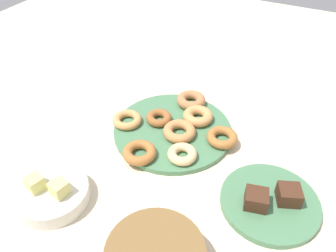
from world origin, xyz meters
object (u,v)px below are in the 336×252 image
Objects in this scene: donut_3 at (139,153)px; melon_chunk_left at (59,188)px; donut_plate at (173,130)px; brownie_near at (289,195)px; donut_6 at (190,100)px; donut_4 at (159,118)px; cake_plate at (269,202)px; donut_1 at (198,116)px; melon_chunk_right at (35,183)px; donut_0 at (179,131)px; donut_5 at (127,120)px; donut_2 at (222,137)px; brownie_far at (256,199)px; donut_7 at (182,154)px; fruit_bowl at (53,194)px.

melon_chunk_left is (0.09, 0.20, 0.03)m from donut_3.
donut_plate is 6.80× the size of brownie_near.
brownie_near is (-0.35, 0.24, 0.01)m from donut_6.
cake_plate is (-0.37, 0.14, -0.02)m from donut_4.
donut_1 is 0.48m from melon_chunk_right.
donut_0 is at bearing -113.76° from melon_chunk_left.
donut_6 reaches higher than cake_plate.
donut_5 is at bearing 53.25° from donut_6.
donut_4 is 0.83× the size of donut_6.
donut_plate is at bearing 4.86° from donut_2.
melon_chunk_right is (0.32, 0.37, 0.03)m from donut_2.
donut_1 is 1.03× the size of donut_2.
brownie_near is (-0.40, 0.12, 0.01)m from donut_4.
donut_6 is at bearing -45.07° from brownie_far.
melon_chunk_left is at bearing 25.02° from brownie_far.
donut_5 is at bearing -8.64° from brownie_near.
donut_1 is 1.15× the size of donut_7.
donut_1 and donut_6 have the same top height.
cake_plate is at bearing 140.05° from donut_2.
fruit_bowl is 0.05m from melon_chunk_left.
melon_chunk_left reaches higher than fruit_bowl.
melon_chunk_right is at bearing 70.81° from donut_6.
fruit_bowl is 0.05m from melon_chunk_right.
donut_7 reaches higher than donut_plate.
fruit_bowl is at bearing 51.04° from donut_2.
brownie_far is 1.40× the size of melon_chunk_right.
donut_4 is at bearing -100.01° from melon_chunk_left.
donut_1 reaches higher than donut_5.
donut_plate is 3.83× the size of donut_1.
donut_4 is at bearing -148.10° from donut_5.
donut_3 is at bearing 24.06° from donut_7.
donut_6 is (-0.03, -0.27, 0.00)m from donut_3.
brownie_near is 0.30× the size of fruit_bowl.
donut_3 is (0.03, 0.14, 0.02)m from donut_plate.
brownie_far is (-0.32, 0.02, 0.01)m from donut_3.
donut_0 is at bearing -120.94° from melon_chunk_right.
melon_chunk_right is (0.46, 0.20, 0.02)m from brownie_far.
donut_0 reaches higher than donut_3.
brownie_near is (-0.03, -0.02, 0.03)m from cake_plate.
donut_0 is at bearing -28.47° from brownie_far.
cake_plate is (-0.32, 0.26, -0.02)m from donut_6.
donut_5 is at bearing 7.25° from donut_0.
donut_7 is (-0.13, 0.11, 0.00)m from donut_4.
donut_7 is (-0.21, 0.06, 0.00)m from donut_5.
donut_5 reaches higher than donut_plate.
donut_plate is 0.06m from donut_4.
donut_3 is 0.39× the size of cake_plate.
cake_plate is 0.05m from brownie_near.
donut_5 is (0.28, 0.05, -0.00)m from donut_2.
donut_2 and donut_7 have the same top height.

